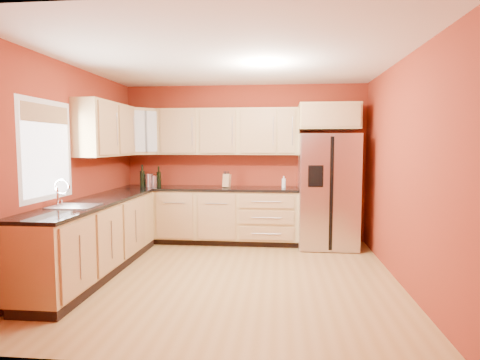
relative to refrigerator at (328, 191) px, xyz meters
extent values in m
plane|color=#A77D40|center=(-1.35, -1.62, -0.89)|extent=(4.00, 4.00, 0.00)
plane|color=white|center=(-1.35, -1.62, 1.71)|extent=(4.00, 4.00, 0.00)
cube|color=maroon|center=(-1.35, 0.38, 0.41)|extent=(4.00, 0.04, 2.60)
cube|color=maroon|center=(-1.35, -3.62, 0.41)|extent=(4.00, 0.04, 2.60)
cube|color=maroon|center=(-3.35, -1.62, 0.41)|extent=(0.04, 4.00, 2.60)
cube|color=maroon|center=(0.65, -1.62, 0.41)|extent=(0.04, 4.00, 2.60)
cube|color=tan|center=(-1.90, 0.07, -0.45)|extent=(2.90, 0.60, 0.88)
cube|color=tan|center=(-3.05, -1.62, -0.45)|extent=(0.60, 2.80, 0.88)
cube|color=black|center=(-1.90, 0.06, 0.01)|extent=(2.90, 0.62, 0.04)
cube|color=black|center=(-3.04, -1.62, 0.01)|extent=(0.62, 2.80, 0.04)
cube|color=tan|center=(-1.60, 0.21, 0.94)|extent=(2.30, 0.33, 0.75)
cube|color=tan|center=(-3.19, -0.90, 0.94)|extent=(0.33, 1.35, 0.75)
cube|color=tan|center=(-3.02, 0.04, 0.94)|extent=(0.67, 0.67, 0.75)
cube|color=tan|center=(0.00, 0.07, 1.16)|extent=(0.92, 0.60, 0.40)
cube|color=#ACACB0|center=(0.00, 0.00, 0.00)|extent=(0.90, 0.75, 1.78)
cube|color=white|center=(-3.33, -2.12, 0.66)|extent=(0.03, 0.90, 1.00)
cylinder|color=#ACACB0|center=(-2.90, 0.04, 0.14)|extent=(0.13, 0.13, 0.21)
cylinder|color=#ACACB0|center=(-2.81, 0.04, 0.12)|extent=(0.13, 0.13, 0.18)
cube|color=#AE8154|center=(-1.61, 0.08, 0.14)|extent=(0.13, 0.12, 0.22)
cylinder|color=white|center=(-0.69, 0.12, 0.12)|extent=(0.07, 0.07, 0.19)
camera|label=1|loc=(-0.75, -6.35, 0.72)|focal=30.00mm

